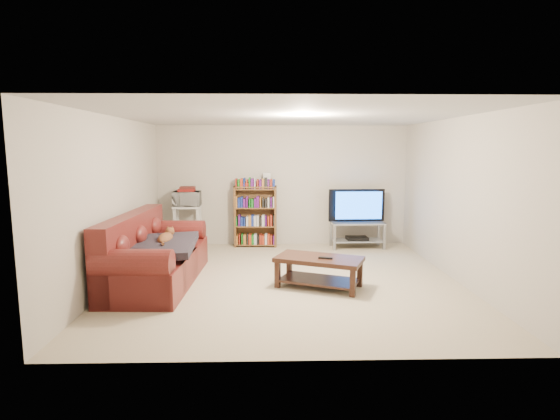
{
  "coord_description": "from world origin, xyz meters",
  "views": [
    {
      "loc": [
        -0.27,
        -6.29,
        1.94
      ],
      "look_at": [
        -0.1,
        0.4,
        1.0
      ],
      "focal_mm": 28.0,
      "sensor_mm": 36.0,
      "label": 1
    }
  ],
  "objects_px": {
    "sofa": "(152,259)",
    "tv_stand": "(357,230)",
    "bookshelf": "(255,215)",
    "coffee_table": "(319,266)"
  },
  "relations": [
    {
      "from": "bookshelf",
      "to": "coffee_table",
      "type": "bearing_deg",
      "value": -67.61
    },
    {
      "from": "sofa",
      "to": "bookshelf",
      "type": "height_order",
      "value": "bookshelf"
    },
    {
      "from": "sofa",
      "to": "tv_stand",
      "type": "xyz_separation_m",
      "value": [
        3.44,
        2.18,
        0.0
      ]
    },
    {
      "from": "bookshelf",
      "to": "sofa",
      "type": "bearing_deg",
      "value": -119.3
    },
    {
      "from": "coffee_table",
      "to": "bookshelf",
      "type": "distance_m",
      "value": 2.83
    },
    {
      "from": "sofa",
      "to": "tv_stand",
      "type": "relative_size",
      "value": 2.3
    },
    {
      "from": "sofa",
      "to": "tv_stand",
      "type": "bearing_deg",
      "value": 34.37
    },
    {
      "from": "sofa",
      "to": "coffee_table",
      "type": "xyz_separation_m",
      "value": [
        2.41,
        -0.28,
        -0.05
      ]
    },
    {
      "from": "sofa",
      "to": "bookshelf",
      "type": "bearing_deg",
      "value": 60.67
    },
    {
      "from": "tv_stand",
      "to": "bookshelf",
      "type": "height_order",
      "value": "bookshelf"
    }
  ]
}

